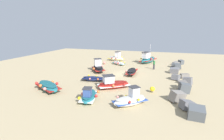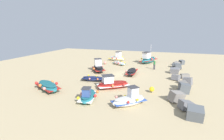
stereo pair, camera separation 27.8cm
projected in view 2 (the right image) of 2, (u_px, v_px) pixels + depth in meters
name	position (u px, v px, depth m)	size (l,w,h in m)	color
ground_plane	(126.00, 75.00, 27.67)	(58.27, 58.27, 0.00)	tan
fishing_boat_0	(129.00, 100.00, 16.58)	(3.25, 3.30, 1.78)	white
fishing_boat_1	(112.00, 84.00, 21.35)	(3.61, 4.10, 1.67)	maroon
fishing_boat_2	(93.00, 79.00, 24.30)	(1.71, 3.31, 0.69)	navy
fishing_boat_3	(132.00, 72.00, 27.60)	(3.81, 1.73, 0.87)	black
fishing_boat_4	(148.00, 59.00, 36.59)	(5.12, 3.40, 3.88)	#1E6670
fishing_boat_5	(48.00, 86.00, 20.68)	(3.34, 4.39, 1.01)	#1E6670
fishing_boat_6	(117.00, 58.00, 39.17)	(2.38, 3.91, 2.09)	white
fishing_boat_7	(98.00, 68.00, 29.45)	(3.97, 3.43, 2.20)	black
fishing_boat_8	(88.00, 96.00, 17.84)	(3.62, 2.05, 1.52)	#1E6670
fishing_boat_9	(119.00, 63.00, 35.00)	(2.57, 3.23, 2.54)	white
person_walking	(154.00, 64.00, 30.85)	(0.32, 0.32, 1.74)	#2D2D38
breakwater_rocks	(181.00, 79.00, 23.92)	(24.20, 2.99, 1.38)	#4C5156
mooring_buoy_0	(152.00, 89.00, 19.82)	(0.55, 0.55, 0.70)	#3F3F42
mooring_buoy_1	(105.00, 63.00, 35.32)	(0.54, 0.54, 0.66)	#3F3F42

